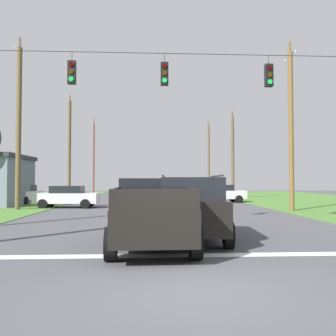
{
  "coord_description": "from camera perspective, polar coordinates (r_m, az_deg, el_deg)",
  "views": [
    {
      "loc": [
        -0.78,
        -6.29,
        1.89
      ],
      "look_at": [
        0.2,
        12.46,
        2.54
      ],
      "focal_mm": 38.74,
      "sensor_mm": 36.0,
      "label": 1
    }
  ],
  "objects": [
    {
      "name": "lane_dash_1",
      "position": [
        22.67,
        -1.01,
        -6.74
      ],
      "size": [
        2.5,
        0.15,
        0.01
      ],
      "primitive_type": "cube",
      "rotation": [
        0.0,
        0.0,
        1.57
      ],
      "color": "white",
      "rests_on": "ground"
    },
    {
      "name": "lane_dash_3",
      "position": [
        38.18,
        -1.82,
        -4.81
      ],
      "size": [
        2.5,
        0.15,
        0.01
      ],
      "primitive_type": "cube",
      "rotation": [
        0.0,
        0.0,
        1.57
      ],
      "color": "white",
      "rests_on": "ground"
    },
    {
      "name": "lane_dash_0",
      "position": [
        15.29,
        -0.05,
        -9.06
      ],
      "size": [
        2.5,
        0.15,
        0.01
      ],
      "primitive_type": "cube",
      "rotation": [
        0.0,
        0.0,
        1.57
      ],
      "color": "white",
      "rests_on": "ground"
    },
    {
      "name": "utility_pole_near_left",
      "position": [
        53.58,
        6.42,
        1.63
      ],
      "size": [
        0.29,
        1.52,
        10.71
      ],
      "color": "brown",
      "rests_on": "ground"
    },
    {
      "name": "utility_pole_distant_right",
      "position": [
        39.06,
        -15.25,
        3.16
      ],
      "size": [
        0.32,
        1.62,
        10.79
      ],
      "color": "brown",
      "rests_on": "ground"
    },
    {
      "name": "utility_pole_far_left",
      "position": [
        25.62,
        -22.44,
        6.13
      ],
      "size": [
        0.33,
        1.77,
        11.26
      ],
      "color": "brown",
      "rests_on": "ground"
    },
    {
      "name": "stop_bar_stripe",
      "position": [
        9.38,
        1.89,
        -13.57
      ],
      "size": [
        13.67,
        0.45,
        0.01
      ],
      "primitive_type": "cube",
      "color": "white",
      "rests_on": "ground"
    },
    {
      "name": "distant_car_oncoming",
      "position": [
        26.15,
        -15.57,
        -4.31
      ],
      "size": [
        4.34,
        2.11,
        1.52
      ],
      "color": "silver",
      "rests_on": "ground"
    },
    {
      "name": "lane_dash_4",
      "position": [
        42.79,
        -1.94,
        -4.5
      ],
      "size": [
        2.5,
        0.15,
        0.01
      ],
      "primitive_type": "cube",
      "rotation": [
        0.0,
        0.0,
        1.57
      ],
      "color": "white",
      "rests_on": "ground"
    },
    {
      "name": "ground_plane",
      "position": [
        6.61,
        4.11,
        -18.56
      ],
      "size": [
        120.0,
        120.0,
        0.0
      ],
      "primitive_type": "plane",
      "color": "#47474C"
    },
    {
      "name": "overhead_signal_span",
      "position": [
        15.06,
        0.4,
        7.09
      ],
      "size": [
        16.21,
        0.31,
        7.81
      ],
      "color": "brown",
      "rests_on": "ground"
    },
    {
      "name": "lane_dash_2",
      "position": [
        27.96,
        -1.39,
        -5.84
      ],
      "size": [
        2.5,
        0.15,
        0.01
      ],
      "primitive_type": "cube",
      "rotation": [
        0.0,
        0.0,
        1.57
      ],
      "color": "white",
      "rests_on": "ground"
    },
    {
      "name": "utility_pole_distant_left",
      "position": [
        54.54,
        -11.63,
        1.83
      ],
      "size": [
        0.29,
        1.9,
        11.07
      ],
      "color": "brown",
      "rests_on": "ground"
    },
    {
      "name": "utility_pole_far_right",
      "position": [
        39.27,
        10.15,
        2.04
      ],
      "size": [
        0.32,
        1.89,
        9.31
      ],
      "color": "brown",
      "rests_on": "ground"
    },
    {
      "name": "pickup_truck",
      "position": [
        10.59,
        -2.62,
        -6.96
      ],
      "size": [
        2.37,
        5.44,
        1.95
      ],
      "color": "black",
      "rests_on": "ground"
    },
    {
      "name": "distant_car_far_parked",
      "position": [
        31.64,
        8.14,
        -3.95
      ],
      "size": [
        4.42,
        2.27,
        1.52
      ],
      "color": "silver",
      "rests_on": "ground"
    },
    {
      "name": "utility_pole_mid_right",
      "position": [
        23.89,
        18.79,
        5.94
      ],
      "size": [
        0.3,
        1.76,
        10.61
      ],
      "color": "brown",
      "rests_on": "ground"
    },
    {
      "name": "suv_black",
      "position": [
        11.74,
        3.47,
        -6.01
      ],
      "size": [
        2.43,
        4.9,
        2.05
      ],
      "color": "black",
      "rests_on": "ground"
    },
    {
      "name": "distant_car_crossing_white",
      "position": [
        31.86,
        -21.99,
        -3.81
      ],
      "size": [
        2.3,
        4.43,
        1.52
      ],
      "color": "silver",
      "rests_on": "ground"
    }
  ]
}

